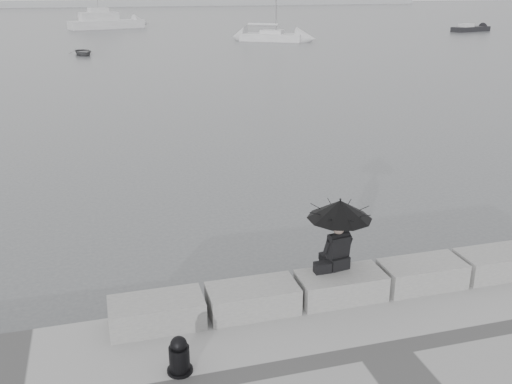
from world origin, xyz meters
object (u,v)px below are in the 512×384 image
object	(u,v)px
dinghy	(83,52)
mooring_bollard	(179,357)
sailboat_right	(272,36)
motor_cruiser	(106,22)
small_motorboat	(471,29)
seated_person	(340,218)

from	to	relation	value
dinghy	mooring_bollard	bearing A→B (deg)	-101.61
mooring_bollard	sailboat_right	bearing A→B (deg)	71.42
motor_cruiser	sailboat_right	bearing A→B (deg)	-71.34
mooring_bollard	motor_cruiser	distance (m)	77.82
sailboat_right	small_motorboat	size ratio (longest dim) A/B	2.17
mooring_bollard	dinghy	size ratio (longest dim) A/B	0.20
seated_person	dinghy	size ratio (longest dim) A/B	0.46
small_motorboat	dinghy	size ratio (longest dim) A/B	1.95
seated_person	motor_cruiser	distance (m)	76.22
seated_person	mooring_bollard	bearing A→B (deg)	-163.11
seated_person	sailboat_right	world-z (taller)	sailboat_right
mooring_bollard	small_motorboat	size ratio (longest dim) A/B	0.10
mooring_bollard	motor_cruiser	xyz separation A→B (m)	(1.43, 77.81, 0.13)
seated_person	sailboat_right	bearing A→B (deg)	64.44
mooring_bollard	seated_person	bearing A→B (deg)	26.54
sailboat_right	mooring_bollard	bearing A→B (deg)	-76.57
seated_person	motor_cruiser	world-z (taller)	motor_cruiser
mooring_bollard	sailboat_right	world-z (taller)	sailboat_right
sailboat_right	small_motorboat	world-z (taller)	sailboat_right
sailboat_right	seated_person	bearing A→B (deg)	-73.89
mooring_bollard	small_motorboat	bearing A→B (deg)	51.68
sailboat_right	dinghy	bearing A→B (deg)	-126.79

